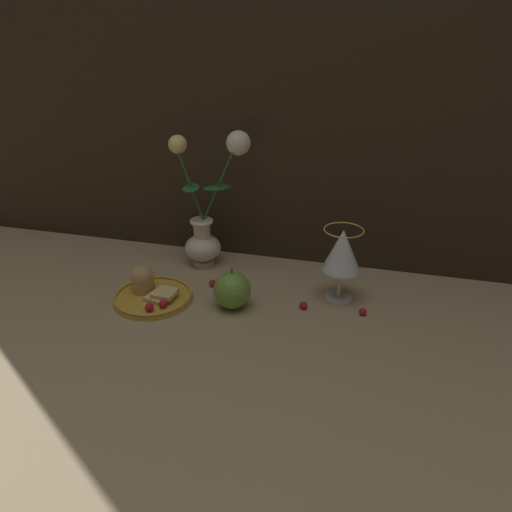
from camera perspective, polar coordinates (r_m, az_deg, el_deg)
The scene contains 9 objects.
ground_plane at distance 1.11m, azimuth -0.67°, elevation -5.22°, with size 2.40×2.40×0.00m, color #9E8966.
wall_back at distance 1.20m, azimuth 2.70°, elevation 27.09°, with size 2.40×0.04×1.20m, color #2D2319.
vase at distance 1.24m, azimuth -5.65°, elevation 4.41°, with size 0.20×0.09×0.34m.
plate_with_pastries at distance 1.14m, azimuth -11.95°, elevation -4.02°, with size 0.17×0.17×0.07m.
wine_glass at distance 1.09m, azimuth 9.80°, elevation 0.41°, with size 0.09×0.09×0.17m.
apple_beside_vase at distance 1.08m, azimuth -2.73°, elevation -3.92°, with size 0.08×0.08×0.09m.
berry_near_plate at distance 1.09m, azimuth 5.48°, elevation -5.51°, with size 0.02×0.02×0.02m, color #AD192D.
berry_front_center at distance 1.17m, azimuth -4.97°, elevation -3.11°, with size 0.02×0.02×0.02m, color #AD192D.
berry_by_glass_stem at distance 1.09m, azimuth 12.13°, elevation -6.23°, with size 0.02×0.02×0.02m, color #AD192D.
Camera 1 is at (0.25, -0.92, 0.58)m, focal length 35.00 mm.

